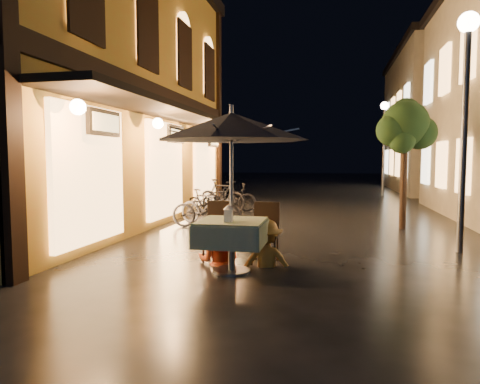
% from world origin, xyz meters
% --- Properties ---
extents(ground, '(90.00, 90.00, 0.00)m').
position_xyz_m(ground, '(0.00, 0.00, 0.00)').
color(ground, black).
rests_on(ground, ground).
extents(west_building, '(5.90, 11.40, 7.40)m').
position_xyz_m(west_building, '(-5.72, 4.00, 3.71)').
color(west_building, gold).
rests_on(west_building, ground).
extents(east_building_far, '(7.30, 10.30, 7.30)m').
position_xyz_m(east_building_far, '(7.49, 18.00, 3.66)').
color(east_building_far, beige).
rests_on(east_building_far, ground).
extents(street_tree, '(1.43, 1.20, 3.15)m').
position_xyz_m(street_tree, '(2.41, 4.51, 2.42)').
color(street_tree, black).
rests_on(street_tree, ground).
extents(streetlamp_near, '(0.36, 0.36, 4.23)m').
position_xyz_m(streetlamp_near, '(3.00, 2.00, 2.92)').
color(streetlamp_near, '#59595E').
rests_on(streetlamp_near, ground).
extents(streetlamp_far, '(0.36, 0.36, 4.23)m').
position_xyz_m(streetlamp_far, '(3.00, 14.00, 2.92)').
color(streetlamp_far, '#59595E').
rests_on(streetlamp_far, ground).
extents(cafe_table, '(0.99, 0.99, 0.78)m').
position_xyz_m(cafe_table, '(-0.72, -0.20, 0.59)').
color(cafe_table, '#59595E').
rests_on(cafe_table, ground).
extents(patio_umbrella, '(2.24, 2.24, 2.46)m').
position_xyz_m(patio_umbrella, '(-0.72, -0.20, 2.15)').
color(patio_umbrella, '#59595E').
rests_on(patio_umbrella, ground).
extents(cafe_chair_left, '(0.42, 0.42, 0.97)m').
position_xyz_m(cafe_chair_left, '(-1.12, 0.54, 0.54)').
color(cafe_chair_left, black).
rests_on(cafe_chair_left, ground).
extents(cafe_chair_right, '(0.42, 0.42, 0.97)m').
position_xyz_m(cafe_chair_right, '(-0.32, 0.54, 0.54)').
color(cafe_chair_right, black).
rests_on(cafe_chair_right, ground).
extents(table_lantern, '(0.16, 0.16, 0.25)m').
position_xyz_m(table_lantern, '(-0.72, -0.38, 0.92)').
color(table_lantern, white).
rests_on(table_lantern, cafe_table).
extents(person_orange, '(0.72, 0.56, 1.48)m').
position_xyz_m(person_orange, '(-1.05, 0.32, 0.74)').
color(person_orange, '#DC5427').
rests_on(person_orange, ground).
extents(person_yellow, '(1.01, 0.73, 1.41)m').
position_xyz_m(person_yellow, '(-0.28, 0.30, 0.71)').
color(person_yellow, orange).
rests_on(person_yellow, ground).
extents(bicycle_0, '(1.74, 0.61, 0.91)m').
position_xyz_m(bicycle_0, '(-2.25, 3.65, 0.46)').
color(bicycle_0, black).
rests_on(bicycle_0, ground).
extents(bicycle_1, '(1.58, 0.95, 0.92)m').
position_xyz_m(bicycle_1, '(-2.44, 4.10, 0.46)').
color(bicycle_1, black).
rests_on(bicycle_1, ground).
extents(bicycle_2, '(1.66, 0.90, 0.83)m').
position_xyz_m(bicycle_2, '(-2.83, 5.92, 0.41)').
color(bicycle_2, black).
rests_on(bicycle_2, ground).
extents(bicycle_3, '(1.79, 1.06, 1.04)m').
position_xyz_m(bicycle_3, '(-2.67, 6.75, 0.52)').
color(bicycle_3, black).
rests_on(bicycle_3, ground).
extents(bicycle_4, '(1.81, 1.12, 0.90)m').
position_xyz_m(bicycle_4, '(-2.45, 6.88, 0.45)').
color(bicycle_4, black).
rests_on(bicycle_4, ground).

